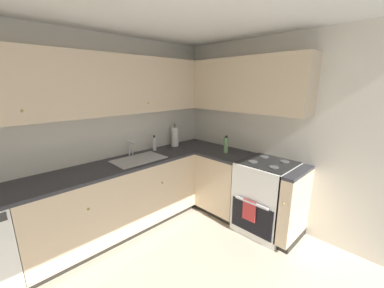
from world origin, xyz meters
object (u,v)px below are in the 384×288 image
Objects in this scene: soap_bottle at (154,144)px; oil_bottle at (226,145)px; oven_range at (266,196)px; paper_towel_roll at (175,137)px.

soap_bottle is 1.03m from oil_bottle.
oil_bottle is (0.65, -0.80, 0.01)m from soap_bottle.
oil_bottle is (-0.02, 0.64, 0.56)m from oven_range.
paper_towel_roll is 1.47× the size of oil_bottle.
oil_bottle is at bearing -70.82° from paper_towel_roll.
oven_range is 1.58m from paper_towel_roll.
paper_towel_roll reaches higher than soap_bottle.
soap_bottle is at bearing 114.71° from oven_range.
oven_range is 4.78× the size of soap_bottle.
paper_towel_roll is (-0.29, 1.43, 0.60)m from oven_range.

